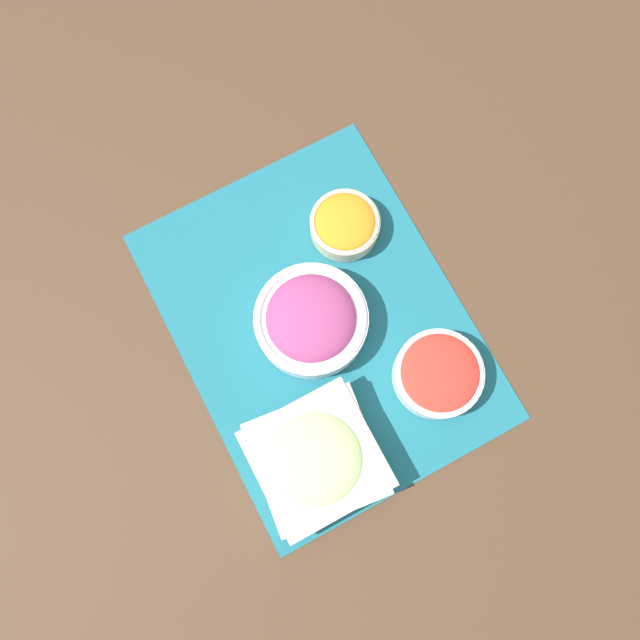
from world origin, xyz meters
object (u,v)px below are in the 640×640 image
object	(u,v)px
onion_bowl	(311,320)
carrot_bowl	(345,224)
tomato_bowl	(438,374)
cucumber_bowl	(316,459)

from	to	relation	value
onion_bowl	carrot_bowl	size ratio (longest dim) A/B	1.56
tomato_bowl	cucumber_bowl	size ratio (longest dim) A/B	0.71
cucumber_bowl	carrot_bowl	xyz separation A→B (m)	(-0.30, 0.21, -0.01)
cucumber_bowl	carrot_bowl	distance (m)	0.36
tomato_bowl	carrot_bowl	xyz separation A→B (m)	(-0.27, -0.01, -0.01)
tomato_bowl	cucumber_bowl	xyz separation A→B (m)	(0.02, -0.22, 0.01)
carrot_bowl	tomato_bowl	bearing A→B (deg)	1.82
cucumber_bowl	onion_bowl	bearing A→B (deg)	154.11
onion_bowl	tomato_bowl	distance (m)	0.21
tomato_bowl	cucumber_bowl	distance (m)	0.22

